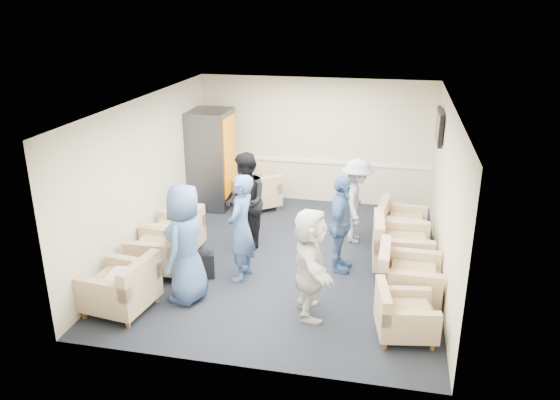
% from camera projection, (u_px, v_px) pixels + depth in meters
% --- Properties ---
extents(floor, '(6.00, 6.00, 0.00)m').
position_uv_depth(floor, '(288.00, 259.00, 9.42)').
color(floor, black).
rests_on(floor, ground).
extents(ceiling, '(6.00, 6.00, 0.00)m').
position_uv_depth(ceiling, '(288.00, 103.00, 8.48)').
color(ceiling, silver).
rests_on(ceiling, back_wall).
extents(back_wall, '(5.00, 0.02, 2.70)m').
position_uv_depth(back_wall, '(315.00, 141.00, 11.70)').
color(back_wall, beige).
rests_on(back_wall, floor).
extents(front_wall, '(5.00, 0.02, 2.70)m').
position_uv_depth(front_wall, '(237.00, 268.00, 6.20)').
color(front_wall, beige).
rests_on(front_wall, floor).
extents(left_wall, '(0.02, 6.00, 2.70)m').
position_uv_depth(left_wall, '(147.00, 175.00, 9.44)').
color(left_wall, beige).
rests_on(left_wall, floor).
extents(right_wall, '(0.02, 6.00, 2.70)m').
position_uv_depth(right_wall, '(446.00, 196.00, 8.46)').
color(right_wall, beige).
rests_on(right_wall, floor).
extents(chair_rail, '(4.98, 0.04, 0.06)m').
position_uv_depth(chair_rail, '(315.00, 162.00, 11.84)').
color(chair_rail, white).
rests_on(chair_rail, back_wall).
extents(tv, '(0.10, 1.00, 0.58)m').
position_uv_depth(tv, '(439.00, 126.00, 9.88)').
color(tv, black).
rests_on(tv, right_wall).
extents(armchair_left_near, '(0.99, 0.99, 0.71)m').
position_uv_depth(armchair_left_near, '(123.00, 289.00, 7.74)').
color(armchair_left_near, tan).
rests_on(armchair_left_near, floor).
extents(armchair_left_mid, '(0.91, 0.91, 0.71)m').
position_uv_depth(armchair_left_mid, '(164.00, 251.00, 8.90)').
color(armchair_left_mid, tan).
rests_on(armchair_left_mid, floor).
extents(armchair_left_far, '(0.91, 0.91, 0.69)m').
position_uv_depth(armchair_left_far, '(177.00, 236.00, 9.50)').
color(armchair_left_far, tan).
rests_on(armchair_left_far, floor).
extents(armchair_right_near, '(0.87, 0.87, 0.60)m').
position_uv_depth(armchair_right_near, '(402.00, 316.00, 7.18)').
color(armchair_right_near, tan).
rests_on(armchair_right_near, floor).
extents(armchair_right_midnear, '(0.92, 0.92, 0.72)m').
position_uv_depth(armchair_right_midnear, '(405.00, 279.00, 8.00)').
color(armchair_right_midnear, tan).
rests_on(armchair_right_midnear, floor).
extents(armchair_right_midfar, '(1.00, 1.00, 0.75)m').
position_uv_depth(armchair_right_midfar, '(398.00, 248.00, 8.96)').
color(armchair_right_midfar, tan).
rests_on(armchair_right_midfar, floor).
extents(armchair_right_far, '(0.92, 0.92, 0.67)m').
position_uv_depth(armchair_right_far, '(399.00, 225.00, 9.96)').
color(armchair_right_far, tan).
rests_on(armchair_right_far, floor).
extents(armchair_corner, '(1.17, 1.17, 0.66)m').
position_uv_depth(armchair_corner, '(258.00, 194.00, 11.56)').
color(armchair_corner, tan).
rests_on(armchair_corner, floor).
extents(vending_machine, '(0.84, 0.98, 2.08)m').
position_uv_depth(vending_machine, '(212.00, 159.00, 11.52)').
color(vending_machine, '#494A50').
rests_on(vending_machine, floor).
extents(backpack, '(0.34, 0.29, 0.50)m').
position_uv_depth(backpack, '(205.00, 262.00, 8.73)').
color(backpack, black).
rests_on(backpack, floor).
extents(pillow, '(0.38, 0.48, 0.13)m').
position_uv_depth(pillow, '(121.00, 277.00, 7.69)').
color(pillow, silver).
rests_on(pillow, armchair_left_near).
extents(person_front_left, '(0.65, 0.93, 1.79)m').
position_uv_depth(person_front_left, '(186.00, 244.00, 7.89)').
color(person_front_left, '#3E5C95').
rests_on(person_front_left, floor).
extents(person_mid_left, '(0.49, 0.68, 1.74)m').
position_uv_depth(person_mid_left, '(241.00, 228.00, 8.49)').
color(person_mid_left, '#3E5C95').
rests_on(person_mid_left, floor).
extents(person_back_left, '(0.98, 1.06, 1.75)m').
position_uv_depth(person_back_left, '(246.00, 202.00, 9.58)').
color(person_back_left, black).
rests_on(person_back_left, floor).
extents(person_back_right, '(0.61, 1.03, 1.56)m').
position_uv_depth(person_back_right, '(357.00, 201.00, 9.87)').
color(person_back_right, beige).
rests_on(person_back_right, floor).
extents(person_mid_right, '(0.49, 0.99, 1.63)m').
position_uv_depth(person_mid_right, '(341.00, 224.00, 8.78)').
color(person_mid_right, '#3E5C95').
rests_on(person_mid_right, floor).
extents(person_front_right, '(0.85, 1.56, 1.61)m').
position_uv_depth(person_front_right, '(310.00, 263.00, 7.50)').
color(person_front_right, silver).
rests_on(person_front_right, floor).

